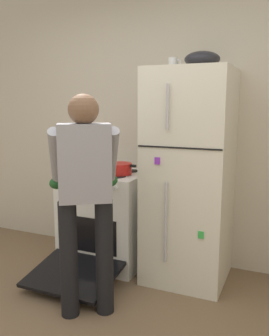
% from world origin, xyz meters
% --- Properties ---
extents(kitchen_wall_back, '(6.00, 0.10, 2.70)m').
position_xyz_m(kitchen_wall_back, '(0.00, 1.95, 1.35)').
color(kitchen_wall_back, beige).
rests_on(kitchen_wall_back, ground).
extents(refrigerator, '(0.68, 0.72, 1.82)m').
position_xyz_m(refrigerator, '(0.40, 1.57, 0.91)').
color(refrigerator, silver).
rests_on(refrigerator, ground).
extents(stove_range, '(0.76, 1.20, 0.89)m').
position_xyz_m(stove_range, '(-0.41, 1.55, 0.44)').
color(stove_range, white).
rests_on(stove_range, ground).
extents(person_cook, '(0.65, 0.68, 1.60)m').
position_xyz_m(person_cook, '(-0.12, 0.72, 0.95)').
color(person_cook, black).
rests_on(person_cook, ground).
extents(red_pot, '(0.34, 0.24, 0.10)m').
position_xyz_m(red_pot, '(-0.25, 1.52, 0.94)').
color(red_pot, red).
rests_on(red_pot, stove_range).
extents(coffee_mug, '(0.11, 0.08, 0.10)m').
position_xyz_m(coffee_mug, '(0.22, 1.62, 1.87)').
color(coffee_mug, silver).
rests_on(coffee_mug, refrigerator).
extents(mixing_bowl, '(0.29, 0.29, 0.13)m').
position_xyz_m(mixing_bowl, '(0.48, 1.57, 1.88)').
color(mixing_bowl, black).
rests_on(mixing_bowl, refrigerator).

